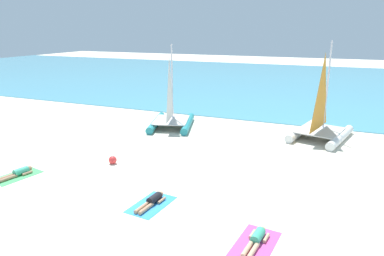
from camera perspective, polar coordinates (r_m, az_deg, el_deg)
ground_plane at (r=22.45m, az=4.17°, el=-0.21°), size 120.00×120.00×0.00m
ocean_water at (r=44.26m, az=13.75°, el=7.42°), size 120.00×40.00×0.05m
sailboat_white at (r=21.64m, az=20.13°, el=0.50°), size 3.63×4.78×5.57m
sailboat_teal at (r=22.75m, az=-3.38°, el=2.06°), size 3.61×4.59×5.25m
towel_left at (r=17.24m, az=-26.48°, el=-6.97°), size 1.46×2.08×0.01m
sunbather_left at (r=17.23m, az=-26.34°, el=-6.53°), size 0.71×1.56×0.30m
towel_middle at (r=13.23m, az=-6.61°, el=-12.22°), size 1.29×2.00×0.01m
sunbather_middle at (r=13.22m, az=-6.46°, el=-11.62°), size 0.58×1.57×0.30m
towel_right at (r=11.23m, az=10.23°, el=-17.98°), size 1.29×2.00×0.01m
sunbather_right at (r=11.21m, az=10.38°, el=-17.27°), size 0.58×1.57×0.30m
beach_ball at (r=17.16m, az=-12.73°, el=-5.07°), size 0.38×0.38×0.38m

